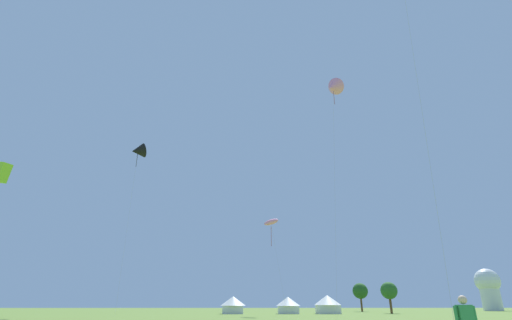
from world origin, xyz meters
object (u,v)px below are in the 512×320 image
Objects in this scene: tree_distant_left at (360,291)px; tree_distant_right at (389,291)px; kite_black_delta at (138,151)px; observatory_dome at (489,287)px; festival_tent_center at (328,303)px; kite_pink_delta at (333,87)px; kite_lime_box at (2,173)px; festival_tent_right at (233,304)px; festival_tent_left at (288,304)px; kite_pink_parafoil at (271,222)px.

tree_distant_left is 1.15× the size of tree_distant_right.
observatory_dome is (86.14, 41.40, -21.61)m from kite_black_delta.
tree_distant_left is (12.90, 22.71, 2.81)m from festival_tent_center.
kite_pink_delta is 1.88× the size of kite_lime_box.
kite_black_delta is 25.46m from kite_lime_box.
observatory_dome is (68.40, 33.68, 4.40)m from festival_tent_right.
kite_lime_box is 3.94× the size of festival_tent_left.
tree_distant_right reaches higher than festival_tent_right.
tree_distant_right is at bearing -141.81° from observatory_dome.
festival_tent_center is at bearing 84.59° from kite_pink_delta.
kite_pink_delta is 2.19× the size of kite_pink_parafoil.
festival_tent_center is at bearing -119.59° from tree_distant_left.
tree_distant_right is (14.82, 27.94, -26.59)m from kite_pink_delta.
observatory_dome is (94.77, 62.25, -9.81)m from kite_lime_box.
observatory_dome reaches higher than festival_tent_left.
kite_pink_delta is at bearing -59.99° from festival_tent_right.
observatory_dome is at bearing 47.42° from kite_pink_delta.
kite_lime_box reaches higher than kite_pink_parafoil.
kite_lime_box is at bearing -132.70° from festival_tent_right.
kite_black_delta is 1.71× the size of kite_lime_box.
festival_tent_right is at bearing 120.01° from kite_pink_delta.
festival_tent_center is at bearing 0.00° from festival_tent_right.
festival_tent_left is at bearing 71.59° from kite_pink_parafoil.
festival_tent_right is at bearing 23.55° from kite_black_delta.
tree_distant_left is at bearing 72.27° from kite_pink_delta.
kite_pink_parafoil reaches higher than festival_tent_right.
festival_tent_left is (-4.70, 25.04, -28.97)m from kite_pink_delta.
kite_black_delta is at bearing -147.33° from tree_distant_left.
kite_black_delta is at bearing -167.40° from festival_tent_center.
kite_pink_delta reaches higher than festival_tent_right.
kite_pink_delta is 40.90m from festival_tent_right.
kite_pink_parafoil is at bearing -108.41° from festival_tent_left.
kite_black_delta is 6.53× the size of festival_tent_right.
tree_distant_right is at bearing -91.30° from tree_distant_left.
kite_lime_box reaches higher than observatory_dome.
tree_distant_left is (47.46, 30.44, -23.08)m from kite_black_delta.
festival_tent_center is at bearing 0.00° from festival_tent_left.
kite_pink_delta is 83.42m from observatory_dome.
kite_pink_delta is at bearing -95.41° from festival_tent_center.
festival_tent_center is 0.75× the size of tree_distant_left.
festival_tent_right is at bearing 47.30° from kite_lime_box.
tree_distant_right is (29.28, 2.90, 2.33)m from festival_tent_right.
kite_pink_delta reaches higher than festival_tent_center.
tree_distant_left is (23.51, 33.37, -9.46)m from kite_pink_parafoil.
kite_black_delta is at bearing -167.26° from tree_distant_right.
kite_pink_parafoil is (32.58, 17.91, -1.82)m from kite_lime_box.
festival_tent_left is 19.87m from tree_distant_right.
kite_pink_delta is 23.41m from kite_pink_parafoil.
observatory_dome is 49.82m from tree_distant_right.
kite_pink_delta reaches higher than observatory_dome.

